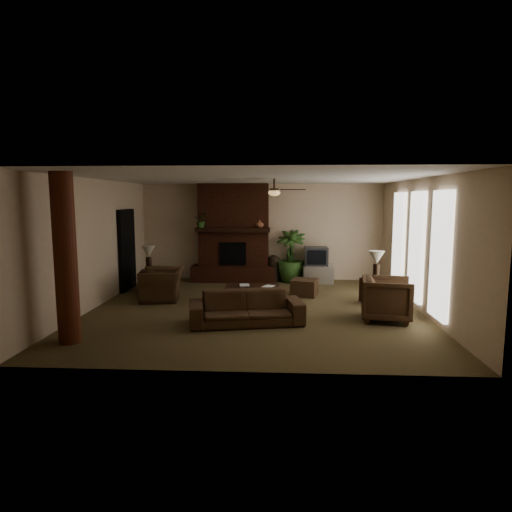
# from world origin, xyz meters

# --- Properties ---
(room_shell) EXTENTS (7.00, 7.00, 7.00)m
(room_shell) POSITION_xyz_m (0.00, 0.00, 1.40)
(room_shell) COLOR brown
(room_shell) RESTS_ON ground
(fireplace) EXTENTS (2.40, 0.70, 2.80)m
(fireplace) POSITION_xyz_m (-0.80, 3.22, 1.16)
(fireplace) COLOR #462012
(fireplace) RESTS_ON ground
(windows) EXTENTS (0.08, 3.65, 2.35)m
(windows) POSITION_xyz_m (3.45, 0.20, 1.35)
(windows) COLOR white
(windows) RESTS_ON ground
(log_column) EXTENTS (0.36, 0.36, 2.80)m
(log_column) POSITION_xyz_m (-2.95, -2.40, 1.40)
(log_column) COLOR #5E2A17
(log_column) RESTS_ON ground
(doorway) EXTENTS (0.10, 1.00, 2.10)m
(doorway) POSITION_xyz_m (-3.44, 1.80, 1.05)
(doorway) COLOR black
(doorway) RESTS_ON ground
(ceiling_fan) EXTENTS (1.35, 1.35, 0.37)m
(ceiling_fan) POSITION_xyz_m (0.40, 0.30, 2.53)
(ceiling_fan) COLOR black
(ceiling_fan) RESTS_ON ceiling
(sofa) EXTENTS (2.22, 1.03, 0.84)m
(sofa) POSITION_xyz_m (-0.10, -1.17, 0.42)
(sofa) COLOR #442F1D
(sofa) RESTS_ON ground
(armchair_left) EXTENTS (0.86, 1.19, 0.96)m
(armchair_left) POSITION_xyz_m (-2.24, 0.75, 0.48)
(armchair_left) COLOR #442F1D
(armchair_left) RESTS_ON ground
(armchair_right) EXTENTS (0.99, 1.04, 0.94)m
(armchair_right) POSITION_xyz_m (2.62, -0.78, 0.47)
(armchair_right) COLOR #442F1D
(armchair_right) RESTS_ON ground
(coffee_table) EXTENTS (1.20, 0.70, 0.43)m
(coffee_table) POSITION_xyz_m (-0.08, 0.34, 0.37)
(coffee_table) COLOR black
(coffee_table) RESTS_ON ground
(ottoman) EXTENTS (0.74, 0.74, 0.40)m
(ottoman) POSITION_xyz_m (1.14, 1.36, 0.20)
(ottoman) COLOR #442F1D
(ottoman) RESTS_ON ground
(tv_stand) EXTENTS (0.87, 0.54, 0.50)m
(tv_stand) POSITION_xyz_m (1.61, 2.98, 0.25)
(tv_stand) COLOR silver
(tv_stand) RESTS_ON ground
(tv) EXTENTS (0.65, 0.53, 0.52)m
(tv) POSITION_xyz_m (1.56, 3.01, 0.76)
(tv) COLOR #343437
(tv) RESTS_ON tv_stand
(floor_vase) EXTENTS (0.34, 0.34, 0.77)m
(floor_vase) POSITION_xyz_m (0.36, 3.15, 0.43)
(floor_vase) COLOR black
(floor_vase) RESTS_ON ground
(floor_plant) EXTENTS (1.03, 1.58, 0.83)m
(floor_plant) POSITION_xyz_m (0.84, 3.15, 0.41)
(floor_plant) COLOR #305221
(floor_plant) RESTS_ON ground
(side_table_left) EXTENTS (0.56, 0.56, 0.55)m
(side_table_left) POSITION_xyz_m (-2.76, 1.57, 0.28)
(side_table_left) COLOR black
(side_table_left) RESTS_ON ground
(lamp_left) EXTENTS (0.44, 0.44, 0.65)m
(lamp_left) POSITION_xyz_m (-2.79, 1.52, 1.00)
(lamp_left) COLOR black
(lamp_left) RESTS_ON side_table_left
(side_table_right) EXTENTS (0.65, 0.65, 0.55)m
(side_table_right) POSITION_xyz_m (2.71, 0.71, 0.28)
(side_table_right) COLOR black
(side_table_right) RESTS_ON ground
(lamp_right) EXTENTS (0.39, 0.39, 0.65)m
(lamp_right) POSITION_xyz_m (2.73, 0.67, 1.00)
(lamp_right) COLOR black
(lamp_right) RESTS_ON side_table_right
(mantel_plant) EXTENTS (0.39, 0.43, 0.33)m
(mantel_plant) POSITION_xyz_m (-1.68, 2.92, 1.72)
(mantel_plant) COLOR #305221
(mantel_plant) RESTS_ON fireplace
(mantel_vase) EXTENTS (0.22, 0.23, 0.22)m
(mantel_vase) POSITION_xyz_m (-0.03, 3.01, 1.67)
(mantel_vase) COLOR #91563A
(mantel_vase) RESTS_ON fireplace
(book_a) EXTENTS (0.22, 0.06, 0.29)m
(book_a) POSITION_xyz_m (-0.36, 0.31, 0.57)
(book_a) COLOR #999999
(book_a) RESTS_ON coffee_table
(book_b) EXTENTS (0.20, 0.12, 0.29)m
(book_b) POSITION_xyz_m (0.19, 0.28, 0.58)
(book_b) COLOR #999999
(book_b) RESTS_ON coffee_table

